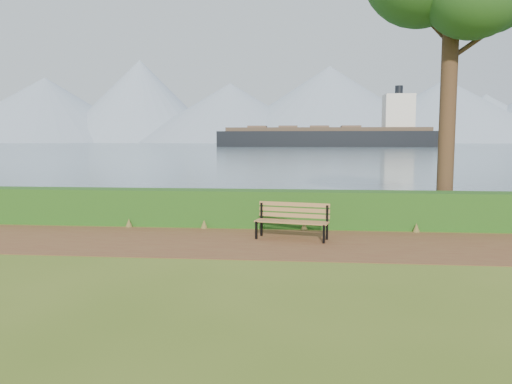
# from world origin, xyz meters

# --- Properties ---
(ground) EXTENTS (140.00, 140.00, 0.00)m
(ground) POSITION_xyz_m (0.00, 0.00, 0.00)
(ground) COLOR #49601B
(ground) RESTS_ON ground
(path) EXTENTS (40.00, 3.40, 0.01)m
(path) POSITION_xyz_m (0.00, 0.30, 0.01)
(path) COLOR brown
(path) RESTS_ON ground
(hedge) EXTENTS (32.00, 0.85, 1.00)m
(hedge) POSITION_xyz_m (0.00, 2.60, 0.50)
(hedge) COLOR #194413
(hedge) RESTS_ON ground
(water) EXTENTS (700.00, 510.00, 0.00)m
(water) POSITION_xyz_m (0.00, 260.00, 0.01)
(water) COLOR #42556A
(water) RESTS_ON ground
(mountains) EXTENTS (585.00, 190.00, 70.00)m
(mountains) POSITION_xyz_m (-9.17, 406.05, 27.70)
(mountains) COLOR #7D8EA7
(mountains) RESTS_ON ground
(bench) EXTENTS (1.82, 0.87, 0.88)m
(bench) POSITION_xyz_m (1.32, 0.84, 0.51)
(bench) COLOR black
(bench) RESTS_ON ground
(cargo_ship) EXTENTS (72.11, 12.01, 21.86)m
(cargo_ship) POSITION_xyz_m (10.98, 156.58, 3.26)
(cargo_ship) COLOR black
(cargo_ship) RESTS_ON ground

